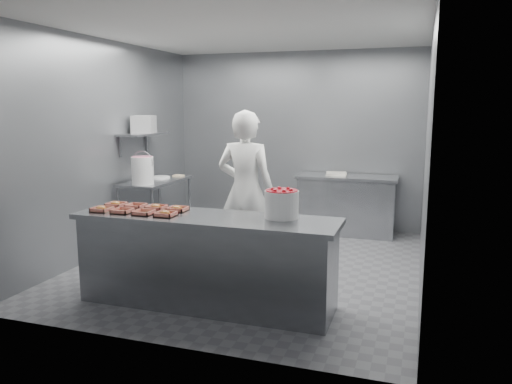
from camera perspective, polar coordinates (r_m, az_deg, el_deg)
floor at (r=6.28m, az=-0.58°, el=-8.23°), size 4.50×4.50×0.00m
ceiling at (r=6.04m, az=-0.63°, el=17.95°), size 4.50×4.50×0.00m
wall_back at (r=8.15m, az=4.56°, el=5.95°), size 4.00×0.04×2.80m
wall_left at (r=6.91m, az=-16.55°, el=4.88°), size 0.04×4.50×2.80m
wall_right at (r=5.68m, az=18.90°, el=3.77°), size 0.04×4.50×2.80m
service_counter at (r=4.95m, az=-5.71°, el=-7.79°), size 2.60×0.70×0.90m
prep_table at (r=7.33m, az=-11.33°, el=-1.01°), size 0.60×1.20×0.90m
back_counter at (r=7.77m, az=10.30°, el=-1.43°), size 1.50×0.60×0.90m
wall_shelf at (r=7.31m, az=-12.75°, el=6.47°), size 0.35×0.90×0.03m
tray_0 at (r=5.26m, az=-17.22°, el=-1.86°), size 0.19×0.18×0.06m
tray_1 at (r=5.12m, az=-15.00°, el=-2.08°), size 0.19×0.18×0.04m
tray_2 at (r=4.99m, az=-12.69°, el=-2.28°), size 0.19×0.18×0.04m
tray_3 at (r=4.88m, az=-10.31°, el=-2.45°), size 0.19×0.18×0.06m
tray_4 at (r=5.46m, az=-15.71°, el=-1.36°), size 0.19×0.18×0.06m
tray_5 at (r=5.33m, az=-13.53°, el=-1.57°), size 0.19×0.18×0.04m
tray_6 at (r=5.21m, az=-11.32°, el=-1.71°), size 0.19×0.18×0.06m
tray_7 at (r=5.09m, az=-8.97°, el=-1.89°), size 0.19×0.18×0.06m
worker at (r=5.92m, az=-1.19°, el=0.13°), size 0.70×0.47×1.90m
strawberry_tub at (r=4.70m, az=2.94°, el=-1.26°), size 0.32×0.32×0.27m
glaze_bucket at (r=6.88m, az=-12.84°, el=2.48°), size 0.31×0.29×0.45m
bucket_lid at (r=7.43m, az=-10.98°, el=1.64°), size 0.37×0.37×0.02m
rag at (r=7.60m, az=-8.86°, el=1.86°), size 0.15×0.13×0.02m
appliance at (r=7.32m, az=-12.70°, el=7.56°), size 0.36×0.39×0.25m
paper_stack at (r=7.72m, az=9.17°, el=2.08°), size 0.32×0.25×0.05m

